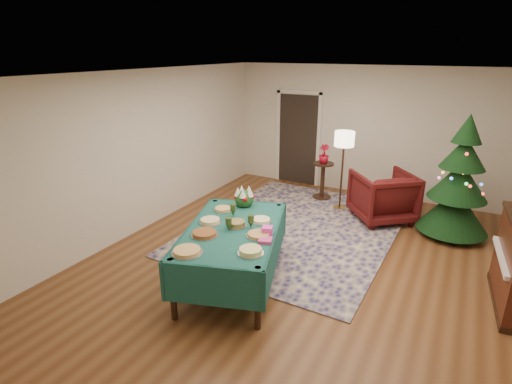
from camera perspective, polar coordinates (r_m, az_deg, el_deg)
The scene contains 23 objects.
room_shell at distance 5.51m, azimuth 7.62°, elevation 2.16°, with size 7.00×7.00×7.00m.
doorway at distance 9.28m, azimuth 6.03°, elevation 7.84°, with size 1.08×0.04×2.16m.
rug at distance 7.14m, azimuth 5.90°, elevation -5.11°, with size 3.20×4.20×0.02m, color #19144D.
buffet_table at distance 5.31m, azimuth -3.34°, elevation -6.70°, with size 1.76×2.31×0.79m.
platter_0 at distance 4.69m, azimuth -9.83°, elevation -8.35°, with size 0.37×0.37×0.05m.
platter_1 at distance 4.61m, azimuth -0.77°, elevation -8.44°, with size 0.31×0.31×0.07m.
platter_2 at distance 5.06m, azimuth -7.36°, elevation -5.93°, with size 0.35×0.35×0.06m.
platter_3 at distance 5.01m, azimuth 0.39°, elevation -6.14°, with size 0.32×0.32×0.04m.
platter_4 at distance 5.41m, azimuth -6.57°, elevation -4.15°, with size 0.30×0.30×0.06m.
platter_5 at distance 5.27m, azimuth -2.82°, elevation -4.59°, with size 0.27×0.27×0.08m.
platter_6 at distance 5.41m, azimuth 0.72°, elevation -4.05°, with size 0.29×0.29×0.04m.
platter_7 at distance 5.79m, azimuth -4.75°, elevation -2.47°, with size 0.27×0.27×0.04m.
goblet_0 at distance 5.56m, azimuth -3.29°, elevation -2.56°, with size 0.08×0.08×0.19m.
goblet_1 at distance 5.19m, azimuth -0.74°, elevation -4.20°, with size 0.08×0.08×0.19m.
goblet_2 at distance 5.13m, azimuth -3.93°, elevation -4.56°, with size 0.08×0.08×0.19m.
napkin_stack at distance 4.87m, azimuth 1.34°, elevation -6.93°, with size 0.16×0.16×0.04m, color #D53B82.
gift_box at distance 5.04m, azimuth 1.62°, elevation -5.54°, with size 0.13×0.13×0.11m, color #F042BD.
centerpiece at distance 5.91m, azimuth -1.68°, elevation -0.74°, with size 0.29×0.29×0.33m.
armchair at distance 7.64m, azimuth 17.68°, elevation -0.28°, with size 0.98×0.92×1.01m, color #480F0F.
floor_lamp at distance 7.76m, azimuth 12.47°, elevation 6.75°, with size 0.37×0.37×1.55m.
side_table at distance 8.50m, azimuth 9.47°, elevation 1.53°, with size 0.43×0.43×0.77m.
potted_plant at distance 8.36m, azimuth 9.67°, elevation 4.82°, with size 0.22×0.39×0.22m, color #A90C22.
christmas_tree at distance 7.32m, azimuth 26.98°, elevation 1.12°, with size 1.37×1.37×2.06m.
Camera 1 is at (1.82, -4.93, 3.01)m, focal length 28.00 mm.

